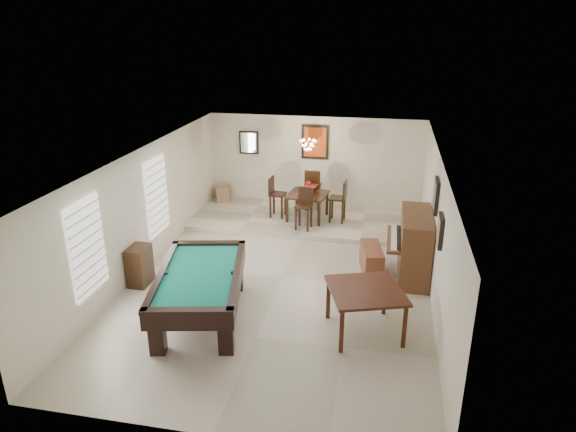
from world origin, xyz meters
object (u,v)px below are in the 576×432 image
(corner_bench, at_px, (223,193))
(dining_chair_north, at_px, (313,189))
(square_table, at_px, (365,311))
(apothecary_chest, at_px, (140,266))
(piano_bench, at_px, (371,259))
(dining_chair_east, at_px, (338,201))
(pool_table, at_px, (201,296))
(dining_chair_south, at_px, (304,209))
(dining_table, at_px, (307,204))
(dining_chair_west, at_px, (278,197))
(chandelier, at_px, (308,141))
(upright_piano, at_px, (407,245))
(flower_vase, at_px, (308,185))

(corner_bench, bearing_deg, dining_chair_north, -4.57)
(square_table, bearing_deg, apothecary_chest, 169.29)
(piano_bench, xyz_separation_m, apothecary_chest, (-4.59, -1.47, 0.13))
(apothecary_chest, distance_m, dining_chair_east, 5.36)
(pool_table, bearing_deg, dining_chair_north, 66.80)
(apothecary_chest, height_order, dining_chair_south, dining_chair_south)
(dining_chair_north, relative_size, corner_bench, 2.44)
(dining_table, bearing_deg, pool_table, -102.74)
(pool_table, distance_m, dining_chair_south, 4.42)
(square_table, height_order, dining_chair_west, dining_chair_west)
(dining_table, distance_m, chandelier, 1.67)
(pool_table, distance_m, dining_table, 5.12)
(upright_piano, xyz_separation_m, dining_chair_south, (-2.49, 1.85, -0.04))
(square_table, xyz_separation_m, chandelier, (-1.79, 4.90, 1.78))
(apothecary_chest, distance_m, dining_chair_south, 4.34)
(piano_bench, height_order, flower_vase, flower_vase)
(dining_chair_west, bearing_deg, flower_vase, -85.45)
(flower_vase, xyz_separation_m, dining_chair_east, (0.79, -0.04, -0.37))
(corner_bench, bearing_deg, dining_table, -20.43)
(dining_chair_south, distance_m, chandelier, 1.72)
(flower_vase, bearing_deg, dining_chair_north, 88.09)
(piano_bench, distance_m, corner_bench, 5.68)
(flower_vase, distance_m, corner_bench, 2.91)
(dining_chair_west, distance_m, chandelier, 1.73)
(corner_bench, bearing_deg, dining_chair_west, -28.10)
(pool_table, xyz_separation_m, square_table, (2.91, 0.10, -0.03))
(dining_chair_west, relative_size, corner_bench, 2.30)
(dining_chair_east, bearing_deg, corner_bench, -102.47)
(apothecary_chest, bearing_deg, square_table, -10.71)
(square_table, xyz_separation_m, dining_table, (-1.78, 4.89, 0.11))
(upright_piano, bearing_deg, dining_chair_east, 124.06)
(square_table, xyz_separation_m, piano_bench, (0.02, 2.33, -0.14))
(dining_table, relative_size, dining_chair_west, 0.91)
(dining_chair_south, distance_m, dining_chair_east, 1.03)
(square_table, relative_size, dining_chair_east, 1.10)
(upright_piano, xyz_separation_m, dining_chair_east, (-1.71, 2.53, -0.02))
(pool_table, height_order, dining_chair_south, dining_chair_south)
(pool_table, bearing_deg, chandelier, 65.56)
(dining_chair_east, bearing_deg, chandelier, -90.11)
(piano_bench, bearing_deg, flower_vase, 125.15)
(square_table, distance_m, dining_chair_east, 4.95)
(flower_vase, height_order, corner_bench, flower_vase)
(square_table, height_order, dining_chair_east, dining_chair_east)
(flower_vase, height_order, dining_chair_south, dining_chair_south)
(square_table, relative_size, dining_chair_north, 1.05)
(pool_table, distance_m, piano_bench, 3.81)
(pool_table, relative_size, dining_chair_south, 2.53)
(pool_table, bearing_deg, dining_chair_south, 63.05)
(apothecary_chest, height_order, corner_bench, apothecary_chest)
(flower_vase, bearing_deg, corner_bench, 159.57)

